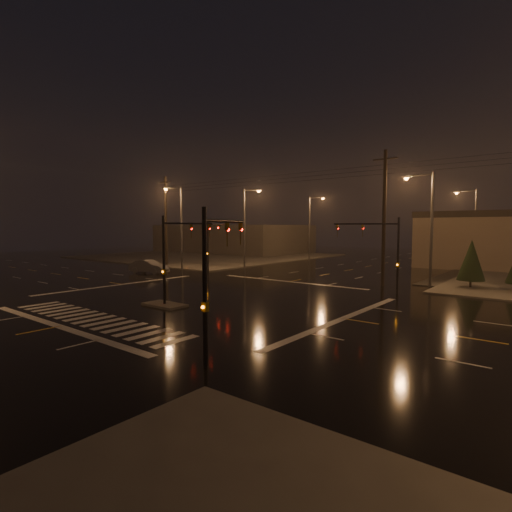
# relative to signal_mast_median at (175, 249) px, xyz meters

# --- Properties ---
(ground) EXTENTS (140.00, 140.00, 0.00)m
(ground) POSITION_rel_signal_mast_median_xyz_m (-0.00, 3.07, -3.75)
(ground) COLOR black
(ground) RESTS_ON ground
(sidewalk_nw) EXTENTS (36.00, 36.00, 0.12)m
(sidewalk_nw) POSITION_rel_signal_mast_median_xyz_m (-30.00, 33.07, -3.69)
(sidewalk_nw) COLOR #484641
(sidewalk_nw) RESTS_ON ground
(median_island) EXTENTS (3.00, 1.60, 0.15)m
(median_island) POSITION_rel_signal_mast_median_xyz_m (-0.00, -0.93, -3.68)
(median_island) COLOR #484641
(median_island) RESTS_ON ground
(crosswalk) EXTENTS (15.00, 2.60, 0.01)m
(crosswalk) POSITION_rel_signal_mast_median_xyz_m (-0.00, -5.93, -3.75)
(crosswalk) COLOR beige
(crosswalk) RESTS_ON ground
(stop_bar_near) EXTENTS (16.00, 0.50, 0.01)m
(stop_bar_near) POSITION_rel_signal_mast_median_xyz_m (-0.00, -7.93, -3.75)
(stop_bar_near) COLOR beige
(stop_bar_near) RESTS_ON ground
(stop_bar_far) EXTENTS (16.00, 0.50, 0.01)m
(stop_bar_far) POSITION_rel_signal_mast_median_xyz_m (-0.00, 14.07, -3.75)
(stop_bar_far) COLOR beige
(stop_bar_far) RESTS_ON ground
(commercial_block) EXTENTS (30.00, 18.00, 5.60)m
(commercial_block) POSITION_rel_signal_mast_median_xyz_m (-35.00, 45.07, -0.95)
(commercial_block) COLOR #3D3935
(commercial_block) RESTS_ON ground
(signal_mast_median) EXTENTS (0.25, 4.59, 6.00)m
(signal_mast_median) POSITION_rel_signal_mast_median_xyz_m (0.00, 0.00, 0.00)
(signal_mast_median) COLOR black
(signal_mast_median) RESTS_ON ground
(signal_mast_ne) EXTENTS (4.84, 1.86, 6.00)m
(signal_mast_ne) POSITION_rel_signal_mast_median_xyz_m (9.50, 13.21, 0.04)
(signal_mast_ne) COLOR black
(signal_mast_ne) RESTS_ON ground
(signal_mast_nw) EXTENTS (4.84, 1.86, 6.00)m
(signal_mast_nw) POSITION_rel_signal_mast_median_xyz_m (-9.50, 13.21, 0.04)
(signal_mast_nw) COLOR black
(signal_mast_nw) RESTS_ON ground
(signal_mast_se) EXTENTS (1.55, 3.87, 6.00)m
(signal_mast_se) POSITION_rel_signal_mast_median_xyz_m (10.23, -6.68, -0.04)
(signal_mast_se) COLOR black
(signal_mast_se) RESTS_ON ground
(streetlight_1) EXTENTS (2.77, 0.32, 10.00)m
(streetlight_1) POSITION_rel_signal_mast_median_xyz_m (-11.18, 21.07, 2.05)
(streetlight_1) COLOR #38383A
(streetlight_1) RESTS_ON ground
(streetlight_2) EXTENTS (2.77, 0.32, 10.00)m
(streetlight_2) POSITION_rel_signal_mast_median_xyz_m (-11.18, 37.07, 2.05)
(streetlight_2) COLOR #38383A
(streetlight_2) RESTS_ON ground
(streetlight_3) EXTENTS (2.77, 0.32, 10.00)m
(streetlight_3) POSITION_rel_signal_mast_median_xyz_m (11.18, 19.07, 2.05)
(streetlight_3) COLOR #38383A
(streetlight_3) RESTS_ON ground
(streetlight_4) EXTENTS (2.77, 0.32, 10.00)m
(streetlight_4) POSITION_rel_signal_mast_median_xyz_m (11.18, 39.07, 2.05)
(streetlight_4) COLOR #38383A
(streetlight_4) RESTS_ON ground
(streetlight_5) EXTENTS (0.32, 2.77, 10.00)m
(streetlight_5) POSITION_rel_signal_mast_median_xyz_m (-16.00, 14.26, 2.05)
(streetlight_5) COLOR #38383A
(streetlight_5) RESTS_ON ground
(utility_pole_0) EXTENTS (2.20, 0.32, 12.00)m
(utility_pole_0) POSITION_rel_signal_mast_median_xyz_m (-22.00, 17.07, 2.38)
(utility_pole_0) COLOR black
(utility_pole_0) RESTS_ON ground
(utility_pole_1) EXTENTS (2.20, 0.32, 12.00)m
(utility_pole_1) POSITION_rel_signal_mast_median_xyz_m (8.00, 17.07, 2.38)
(utility_pole_1) COLOR black
(utility_pole_1) RESTS_ON ground
(conifer_0) EXTENTS (2.23, 2.23, 4.19)m
(conifer_0) POSITION_rel_signal_mast_median_xyz_m (14.49, 20.18, -1.31)
(conifer_0) COLOR black
(conifer_0) RESTS_ON ground
(car_crossing) EXTENTS (4.87, 2.69, 1.52)m
(car_crossing) POSITION_rel_signal_mast_median_xyz_m (-16.34, 9.99, -2.99)
(car_crossing) COLOR slate
(car_crossing) RESTS_ON ground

